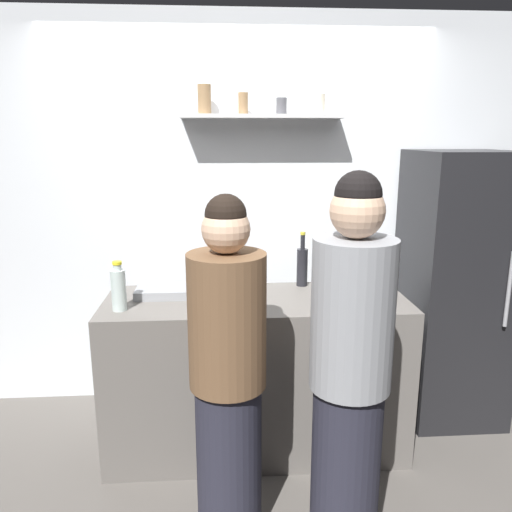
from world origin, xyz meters
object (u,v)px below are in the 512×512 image
object	(u,v)px
wine_bottle_green_glass	(344,272)
water_bottle_plastic	(119,289)
person_brown_jacket	(228,377)
wine_bottle_amber_glass	(381,279)
utensil_holder	(231,282)
wine_bottle_dark_glass	(302,266)
person_grey_hoodie	(350,376)
refrigerator	(454,287)
baking_pan	(166,291)

from	to	relation	value
wine_bottle_green_glass	water_bottle_plastic	size ratio (longest dim) A/B	1.23
person_brown_jacket	wine_bottle_amber_glass	bearing A→B (deg)	-69.45
utensil_holder	wine_bottle_dark_glass	size ratio (longest dim) A/B	0.64
person_grey_hoodie	utensil_holder	bearing A→B (deg)	119.65
utensil_holder	wine_bottle_dark_glass	bearing A→B (deg)	14.08
person_brown_jacket	refrigerator	bearing A→B (deg)	-72.48
water_bottle_plastic	wine_bottle_green_glass	bearing A→B (deg)	10.58
utensil_holder	water_bottle_plastic	world-z (taller)	water_bottle_plastic
wine_bottle_amber_glass	person_brown_jacket	distance (m)	1.13
wine_bottle_amber_glass	wine_bottle_green_glass	size ratio (longest dim) A/B	0.90
refrigerator	wine_bottle_green_glass	size ratio (longest dim) A/B	5.30
baking_pan	water_bottle_plastic	distance (m)	0.34
refrigerator	wine_bottle_dark_glass	world-z (taller)	refrigerator
water_bottle_plastic	person_brown_jacket	bearing A→B (deg)	-43.56
refrigerator	wine_bottle_amber_glass	world-z (taller)	refrigerator
wine_bottle_dark_glass	wine_bottle_amber_glass	size ratio (longest dim) A/B	1.14
wine_bottle_amber_glass	wine_bottle_green_glass	distance (m)	0.22
utensil_holder	wine_bottle_green_glass	bearing A→B (deg)	-3.02
person_grey_hoodie	person_brown_jacket	xyz separation A→B (m)	(-0.51, 0.14, -0.06)
baking_pan	utensil_holder	size ratio (longest dim) A/B	1.59
water_bottle_plastic	person_brown_jacket	world-z (taller)	person_brown_jacket
refrigerator	utensil_holder	distance (m)	1.46
utensil_holder	person_brown_jacket	size ratio (longest dim) A/B	0.13
person_grey_hoodie	wine_bottle_dark_glass	bearing A→B (deg)	95.02
wine_bottle_green_glass	water_bottle_plastic	distance (m)	1.28
wine_bottle_dark_glass	person_brown_jacket	size ratio (longest dim) A/B	0.21
wine_bottle_amber_glass	wine_bottle_green_glass	xyz separation A→B (m)	(-0.18, 0.11, 0.02)
wine_bottle_amber_glass	refrigerator	bearing A→B (deg)	28.74
water_bottle_plastic	person_grey_hoodie	world-z (taller)	person_grey_hoodie
water_bottle_plastic	baking_pan	bearing A→B (deg)	48.02
wine_bottle_amber_glass	person_grey_hoodie	bearing A→B (deg)	-115.15
refrigerator	person_brown_jacket	bearing A→B (deg)	-146.35
wine_bottle_dark_glass	refrigerator	bearing A→B (deg)	3.89
refrigerator	water_bottle_plastic	world-z (taller)	refrigerator
wine_bottle_dark_glass	water_bottle_plastic	xyz separation A→B (m)	(-1.03, -0.38, -0.01)
person_brown_jacket	wine_bottle_green_glass	bearing A→B (deg)	-58.34
wine_bottle_dark_glass	person_grey_hoodie	bearing A→B (deg)	-88.06
wine_bottle_amber_glass	person_grey_hoodie	world-z (taller)	person_grey_hoodie
wine_bottle_green_glass	person_brown_jacket	world-z (taller)	person_brown_jacket
wine_bottle_dark_glass	wine_bottle_green_glass	world-z (taller)	wine_bottle_dark_glass
water_bottle_plastic	person_brown_jacket	distance (m)	0.82
person_grey_hoodie	refrigerator	bearing A→B (deg)	52.28
refrigerator	utensil_holder	world-z (taller)	refrigerator
person_brown_jacket	utensil_holder	bearing A→B (deg)	-18.59
utensil_holder	wine_bottle_dark_glass	distance (m)	0.46
water_bottle_plastic	person_brown_jacket	xyz separation A→B (m)	(0.56, -0.53, -0.26)
baking_pan	wine_bottle_amber_glass	distance (m)	1.23
wine_bottle_dark_glass	water_bottle_plastic	world-z (taller)	wine_bottle_dark_glass
baking_pan	wine_bottle_amber_glass	world-z (taller)	wine_bottle_amber_glass
person_grey_hoodie	wine_bottle_amber_glass	bearing A→B (deg)	67.92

